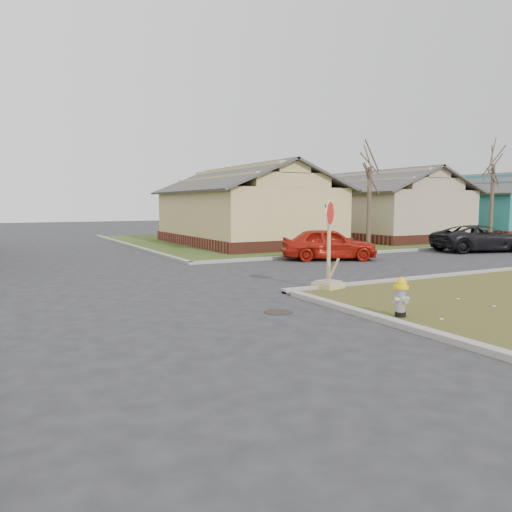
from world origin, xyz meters
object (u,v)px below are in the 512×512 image
red_sedan (329,244)px  dark_pickup (480,238)px  stop_sign (329,269)px  fire_hydrant (401,295)px

red_sedan → dark_pickup: 8.93m
stop_sign → dark_pickup: stop_sign is taller
stop_sign → red_sedan: (4.48, 6.05, 0.11)m
fire_hydrant → stop_sign: bearing=85.3°
stop_sign → red_sedan: size_ratio=0.61×
fire_hydrant → stop_sign: stop_sign is taller
red_sedan → dark_pickup: red_sedan is taller
fire_hydrant → dark_pickup: 16.83m
fire_hydrant → red_sedan: red_sedan is taller
red_sedan → dark_pickup: (8.92, -0.57, -0.02)m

